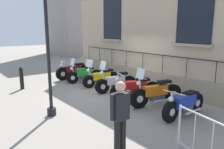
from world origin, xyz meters
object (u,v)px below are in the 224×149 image
(motorcycle_green, at_px, (84,74))
(bollard, at_px, (22,78))
(motorcycle_maroon, at_px, (74,71))
(lamppost, at_px, (46,14))
(motorcycle_yellow, at_px, (101,77))
(pedestrian_standing, at_px, (120,114))
(motorcycle_orange, at_px, (156,94))
(crowd_barrier, at_px, (222,149))
(motorcycle_blue, at_px, (184,104))
(motorcycle_white, at_px, (116,82))
(motorcycle_red, at_px, (135,88))

(motorcycle_green, xyz_separation_m, bollard, (2.91, -0.69, 0.09))
(motorcycle_maroon, bearing_deg, lamppost, 53.42)
(motorcycle_maroon, height_order, lamppost, lamppost)
(motorcycle_yellow, bearing_deg, pedestrian_standing, 58.00)
(motorcycle_orange, bearing_deg, motorcycle_maroon, -88.59)
(motorcycle_maroon, relative_size, crowd_barrier, 0.94)
(motorcycle_blue, distance_m, pedestrian_standing, 3.02)
(motorcycle_blue, bearing_deg, bollard, -65.91)
(motorcycle_green, bearing_deg, bollard, -13.35)
(crowd_barrier, bearing_deg, lamppost, -75.86)
(motorcycle_white, relative_size, bollard, 1.96)
(motorcycle_green, xyz_separation_m, pedestrian_standing, (2.93, 6.26, 0.51))
(motorcycle_maroon, bearing_deg, motorcycle_blue, 89.95)
(motorcycle_red, xyz_separation_m, pedestrian_standing, (3.11, 2.69, 0.52))
(motorcycle_maroon, height_order, motorcycle_green, motorcycle_green)
(motorcycle_maroon, distance_m, motorcycle_white, 3.49)
(motorcycle_maroon, xyz_separation_m, bollard, (2.95, 0.46, 0.09))
(motorcycle_green, distance_m, bollard, 3.00)
(motorcycle_white, distance_m, bollard, 4.33)
(motorcycle_white, xyz_separation_m, motorcycle_orange, (0.01, 2.28, 0.02))
(lamppost, bearing_deg, motorcycle_green, -135.03)
(motorcycle_maroon, height_order, motorcycle_orange, motorcycle_orange)
(motorcycle_orange, bearing_deg, lamppost, -23.54)
(motorcycle_white, xyz_separation_m, pedestrian_standing, (3.11, 3.92, 0.52))
(motorcycle_maroon, xyz_separation_m, pedestrian_standing, (2.96, 7.40, 0.51))
(motorcycle_orange, bearing_deg, motorcycle_green, -87.84)
(motorcycle_yellow, xyz_separation_m, motorcycle_white, (0.11, 1.23, 0.01))
(motorcycle_green, height_order, motorcycle_white, motorcycle_white)
(motorcycle_red, bearing_deg, motorcycle_orange, 89.70)
(motorcycle_yellow, bearing_deg, motorcycle_green, -75.50)
(motorcycle_green, height_order, motorcycle_yellow, motorcycle_yellow)
(lamppost, bearing_deg, motorcycle_orange, 156.46)
(motorcycle_red, height_order, crowd_barrier, crowd_barrier)
(motorcycle_white, relative_size, motorcycle_orange, 0.94)
(motorcycle_yellow, xyz_separation_m, lamppost, (3.45, 2.05, 2.73))
(lamppost, relative_size, bollard, 4.17)
(motorcycle_maroon, distance_m, bollard, 2.98)
(motorcycle_yellow, distance_m, motorcycle_red, 2.45)
(motorcycle_green, bearing_deg, crowd_barrier, 76.30)
(motorcycle_maroon, bearing_deg, motorcycle_green, 88.37)
(motorcycle_green, height_order, pedestrian_standing, pedestrian_standing)
(motorcycle_yellow, bearing_deg, lamppost, 30.71)
(motorcycle_white, height_order, pedestrian_standing, pedestrian_standing)
(motorcycle_red, relative_size, bollard, 1.97)
(crowd_barrier, bearing_deg, bollard, -83.67)
(motorcycle_green, distance_m, lamppost, 5.23)
(motorcycle_orange, bearing_deg, motorcycle_blue, 83.32)
(motorcycle_maroon, xyz_separation_m, lamppost, (3.20, 4.31, 2.71))
(motorcycle_maroon, xyz_separation_m, motorcycle_white, (-0.15, 3.49, -0.01))
(motorcycle_red, height_order, lamppost, lamppost)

